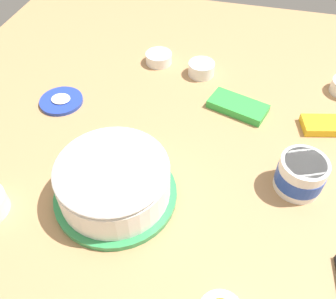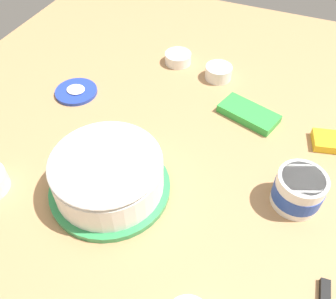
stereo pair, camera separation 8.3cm
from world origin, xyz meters
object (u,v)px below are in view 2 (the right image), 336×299
at_px(frosting_tub_lid, 76,91).
at_px(candy_box_upper, 249,114).
at_px(frosted_cake, 108,174).
at_px(sprinkle_bowl_blue, 219,72).
at_px(frosting_tub, 299,190).
at_px(sprinkle_bowl_yellow, 178,58).

xyz_separation_m(frosting_tub_lid, candy_box_upper, (-0.47, -0.09, 0.00)).
height_order(frosted_cake, frosting_tub_lid, frosted_cake).
bearing_deg(sprinkle_bowl_blue, candy_box_upper, 133.13).
bearing_deg(frosted_cake, candy_box_upper, -122.34).
bearing_deg(candy_box_upper, frosting_tub_lid, 28.37).
bearing_deg(frosting_tub_lid, frosting_tub, 167.76).
relative_size(frosting_tub_lid, candy_box_upper, 0.76).
height_order(frosted_cake, sprinkle_bowl_blue, frosted_cake).
bearing_deg(sprinkle_bowl_blue, sprinkle_bowl_yellow, -11.43).
distance_m(frosting_tub_lid, sprinkle_bowl_blue, 0.41).
bearing_deg(sprinkle_bowl_yellow, frosted_cake, 94.73).
distance_m(frosted_cake, frosting_tub, 0.40).
xyz_separation_m(sprinkle_bowl_blue, candy_box_upper, (-0.12, 0.13, -0.01)).
relative_size(sprinkle_bowl_blue, candy_box_upper, 0.50).
bearing_deg(frosting_tub, frosted_cake, 17.99).
bearing_deg(frosted_cake, frosting_tub, -162.01).
bearing_deg(sprinkle_bowl_blue, frosted_cake, 78.71).
bearing_deg(sprinkle_bowl_yellow, frosting_tub_lid, 50.09).
xyz_separation_m(frosting_tub, sprinkle_bowl_yellow, (0.42, -0.39, -0.02)).
relative_size(frosting_tub, frosting_tub_lid, 0.88).
distance_m(frosting_tub, sprinkle_bowl_blue, 0.46).
distance_m(frosting_tub_lid, sprinkle_bowl_yellow, 0.33).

